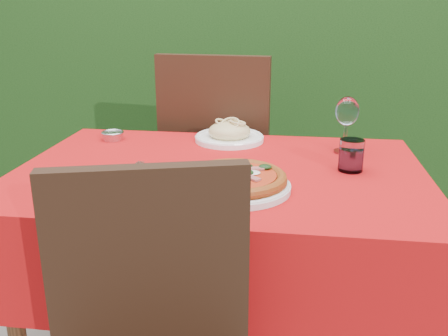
# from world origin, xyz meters

# --- Properties ---
(hedge) EXTENTS (3.20, 0.55, 1.78)m
(hedge) POSITION_xyz_m (0.00, 1.55, 0.92)
(hedge) COLOR black
(hedge) RESTS_ON ground
(dining_table) EXTENTS (1.26, 0.86, 0.75)m
(dining_table) POSITION_xyz_m (0.00, 0.00, 0.60)
(dining_table) COLOR #492C17
(dining_table) RESTS_ON ground
(chair_far) EXTENTS (0.50, 0.50, 1.04)m
(chair_far) POSITION_xyz_m (-0.10, 0.66, 0.60)
(chair_far) COLOR black
(chair_far) RESTS_ON ground
(pizza_plate) EXTENTS (0.31, 0.31, 0.06)m
(pizza_plate) POSITION_xyz_m (0.07, -0.17, 0.77)
(pizza_plate) COLOR silver
(pizza_plate) RESTS_ON dining_table
(pasta_plate) EXTENTS (0.25, 0.25, 0.07)m
(pasta_plate) POSITION_xyz_m (-0.01, 0.33, 0.77)
(pasta_plate) COLOR white
(pasta_plate) RESTS_ON dining_table
(water_glass) EXTENTS (0.07, 0.07, 0.10)m
(water_glass) POSITION_xyz_m (0.40, 0.04, 0.79)
(water_glass) COLOR silver
(water_glass) RESTS_ON dining_table
(wine_glass) EXTENTS (0.08, 0.08, 0.19)m
(wine_glass) POSITION_xyz_m (0.40, 0.23, 0.88)
(wine_glass) COLOR white
(wine_glass) RESTS_ON dining_table
(fork) EXTENTS (0.05, 0.20, 0.01)m
(fork) POSITION_xyz_m (-0.28, -0.09, 0.75)
(fork) COLOR #B3B3BA
(fork) RESTS_ON dining_table
(steel_ramekin) EXTENTS (0.08, 0.08, 0.03)m
(steel_ramekin) POSITION_xyz_m (-0.45, 0.28, 0.76)
(steel_ramekin) COLOR silver
(steel_ramekin) RESTS_ON dining_table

